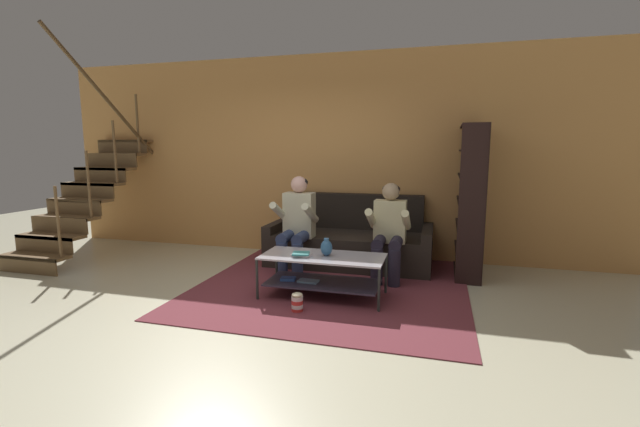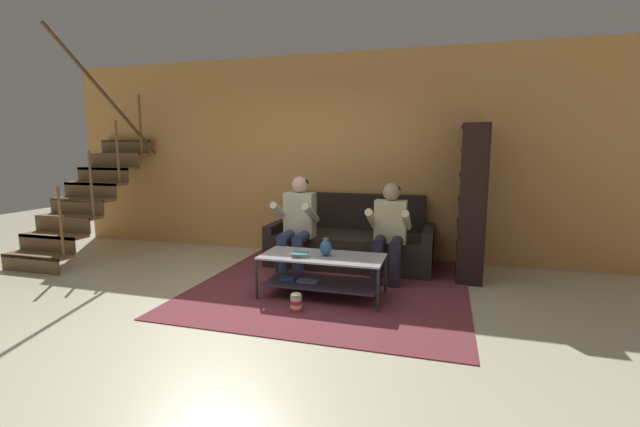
{
  "view_description": "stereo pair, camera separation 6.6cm",
  "coord_description": "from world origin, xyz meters",
  "px_view_note": "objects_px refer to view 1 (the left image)",
  "views": [
    {
      "loc": [
        1.69,
        -3.67,
        1.57
      ],
      "look_at": [
        0.41,
        0.95,
        0.84
      ],
      "focal_mm": 24.0,
      "sensor_mm": 36.0,
      "label": 1
    },
    {
      "loc": [
        1.76,
        -3.65,
        1.57
      ],
      "look_at": [
        0.41,
        0.95,
        0.84
      ],
      "focal_mm": 24.0,
      "sensor_mm": 36.0,
      "label": 2
    }
  ],
  "objects_px": {
    "popcorn_tub": "(297,302)",
    "person_seated_right": "(389,228)",
    "vase": "(326,247)",
    "book_stack": "(301,254)",
    "coffee_table": "(322,269)",
    "person_seated_left": "(297,221)",
    "bookshelf": "(473,209)",
    "couch": "(350,242)"
  },
  "relations": [
    {
      "from": "popcorn_tub",
      "to": "person_seated_right",
      "type": "bearing_deg",
      "value": 60.75
    },
    {
      "from": "vase",
      "to": "book_stack",
      "type": "bearing_deg",
      "value": -158.89
    },
    {
      "from": "coffee_table",
      "to": "popcorn_tub",
      "type": "xyz_separation_m",
      "value": [
        -0.12,
        -0.47,
        -0.21
      ]
    },
    {
      "from": "person_seated_right",
      "to": "popcorn_tub",
      "type": "height_order",
      "value": "person_seated_right"
    },
    {
      "from": "person_seated_left",
      "to": "bookshelf",
      "type": "height_order",
      "value": "bookshelf"
    },
    {
      "from": "book_stack",
      "to": "couch",
      "type": "bearing_deg",
      "value": 81.34
    },
    {
      "from": "vase",
      "to": "coffee_table",
      "type": "bearing_deg",
      "value": -168.0
    },
    {
      "from": "couch",
      "to": "coffee_table",
      "type": "xyz_separation_m",
      "value": [
        -0.02,
        -1.4,
        0.01
      ]
    },
    {
      "from": "person_seated_left",
      "to": "bookshelf",
      "type": "distance_m",
      "value": 2.22
    },
    {
      "from": "person_seated_right",
      "to": "book_stack",
      "type": "distance_m",
      "value": 1.22
    },
    {
      "from": "person_seated_right",
      "to": "couch",
      "type": "bearing_deg",
      "value": 135.29
    },
    {
      "from": "popcorn_tub",
      "to": "vase",
      "type": "bearing_deg",
      "value": 71.15
    },
    {
      "from": "person_seated_left",
      "to": "person_seated_right",
      "type": "distance_m",
      "value": 1.16
    },
    {
      "from": "person_seated_right",
      "to": "vase",
      "type": "height_order",
      "value": "person_seated_right"
    },
    {
      "from": "person_seated_left",
      "to": "popcorn_tub",
      "type": "distance_m",
      "value": 1.48
    },
    {
      "from": "coffee_table",
      "to": "bookshelf",
      "type": "xyz_separation_m",
      "value": [
        1.58,
        1.41,
        0.52
      ]
    },
    {
      "from": "couch",
      "to": "person_seated_left",
      "type": "height_order",
      "value": "person_seated_left"
    },
    {
      "from": "popcorn_tub",
      "to": "couch",
      "type": "bearing_deg",
      "value": 85.64
    },
    {
      "from": "coffee_table",
      "to": "popcorn_tub",
      "type": "distance_m",
      "value": 0.53
    },
    {
      "from": "person_seated_right",
      "to": "popcorn_tub",
      "type": "relative_size",
      "value": 6.08
    },
    {
      "from": "couch",
      "to": "bookshelf",
      "type": "distance_m",
      "value": 1.64
    },
    {
      "from": "couch",
      "to": "coffee_table",
      "type": "bearing_deg",
      "value": -90.96
    },
    {
      "from": "person_seated_right",
      "to": "bookshelf",
      "type": "bearing_deg",
      "value": 30.98
    },
    {
      "from": "person_seated_right",
      "to": "coffee_table",
      "type": "distance_m",
      "value": 1.07
    },
    {
      "from": "person_seated_left",
      "to": "vase",
      "type": "xyz_separation_m",
      "value": [
        0.6,
        -0.82,
        -0.12
      ]
    },
    {
      "from": "person_seated_left",
      "to": "book_stack",
      "type": "bearing_deg",
      "value": -68.68
    },
    {
      "from": "book_stack",
      "to": "coffee_table",
      "type": "bearing_deg",
      "value": 23.03
    },
    {
      "from": "person_seated_left",
      "to": "person_seated_right",
      "type": "bearing_deg",
      "value": -0.27
    },
    {
      "from": "coffee_table",
      "to": "book_stack",
      "type": "xyz_separation_m",
      "value": [
        -0.2,
        -0.09,
        0.17
      ]
    },
    {
      "from": "couch",
      "to": "vase",
      "type": "relative_size",
      "value": 11.51
    },
    {
      "from": "bookshelf",
      "to": "vase",
      "type": "bearing_deg",
      "value": -137.72
    },
    {
      "from": "coffee_table",
      "to": "vase",
      "type": "distance_m",
      "value": 0.24
    },
    {
      "from": "vase",
      "to": "person_seated_right",
      "type": "bearing_deg",
      "value": 55.39
    },
    {
      "from": "coffee_table",
      "to": "person_seated_right",
      "type": "bearing_deg",
      "value": 53.59
    },
    {
      "from": "person_seated_right",
      "to": "book_stack",
      "type": "relative_size",
      "value": 5.61
    },
    {
      "from": "couch",
      "to": "vase",
      "type": "bearing_deg",
      "value": -89.08
    },
    {
      "from": "couch",
      "to": "vase",
      "type": "height_order",
      "value": "couch"
    },
    {
      "from": "person_seated_left",
      "to": "person_seated_right",
      "type": "xyz_separation_m",
      "value": [
        1.16,
        -0.01,
        -0.03
      ]
    },
    {
      "from": "bookshelf",
      "to": "couch",
      "type": "bearing_deg",
      "value": -179.58
    },
    {
      "from": "person_seated_left",
      "to": "popcorn_tub",
      "type": "xyz_separation_m",
      "value": [
        0.44,
        -1.3,
        -0.57
      ]
    },
    {
      "from": "couch",
      "to": "book_stack",
      "type": "bearing_deg",
      "value": -98.66
    },
    {
      "from": "book_stack",
      "to": "bookshelf",
      "type": "height_order",
      "value": "bookshelf"
    }
  ]
}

